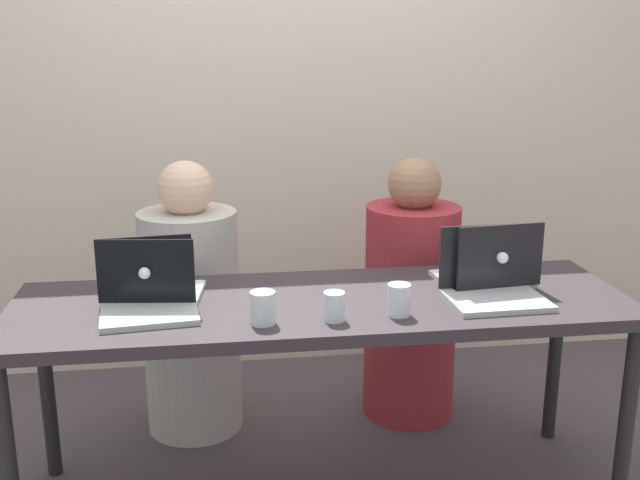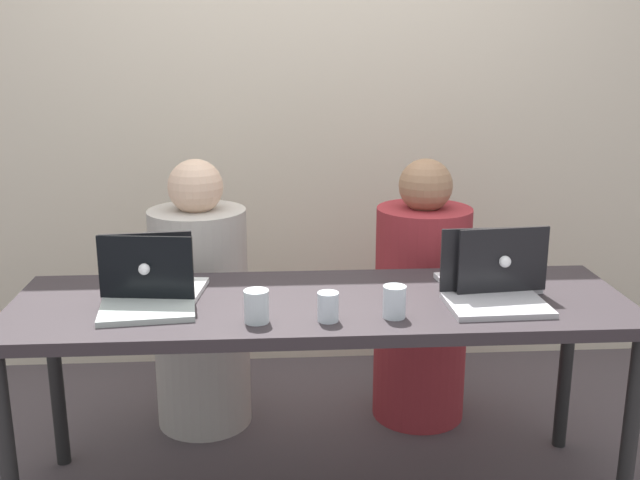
{
  "view_description": "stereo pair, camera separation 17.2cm",
  "coord_description": "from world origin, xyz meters",
  "views": [
    {
      "loc": [
        -0.32,
        -2.22,
        1.51
      ],
      "look_at": [
        0.0,
        0.06,
        0.88
      ],
      "focal_mm": 42.0,
      "sensor_mm": 36.0,
      "label": 1
    },
    {
      "loc": [
        -0.15,
        -2.24,
        1.51
      ],
      "look_at": [
        0.0,
        0.06,
        0.88
      ],
      "focal_mm": 42.0,
      "sensor_mm": 36.0,
      "label": 2
    }
  ],
  "objects": [
    {
      "name": "water_glass_center",
      "position": [
        0.01,
        -0.18,
        0.74
      ],
      "size": [
        0.06,
        0.06,
        0.09
      ],
      "color": "silver",
      "rests_on": "desk"
    },
    {
      "name": "water_glass_left",
      "position": [
        -0.2,
        -0.18,
        0.75
      ],
      "size": [
        0.07,
        0.07,
        0.1
      ],
      "color": "silver",
      "rests_on": "desk"
    },
    {
      "name": "laptop_back_right",
      "position": [
        0.57,
        0.06,
        0.75
      ],
      "size": [
        0.32,
        0.28,
        0.23
      ],
      "rotation": [
        0.0,
        0.0,
        3.25
      ],
      "color": "silver",
      "rests_on": "desk"
    },
    {
      "name": "person_on_right",
      "position": [
        0.44,
        0.54,
        0.47
      ],
      "size": [
        0.46,
        0.46,
        1.07
      ],
      "rotation": [
        0.0,
        0.0,
        3.41
      ],
      "color": "maroon",
      "rests_on": "ground"
    },
    {
      "name": "water_glass_right",
      "position": [
        0.21,
        -0.17,
        0.75
      ],
      "size": [
        0.07,
        0.07,
        0.1
      ],
      "color": "silver",
      "rests_on": "desk"
    },
    {
      "name": "desk",
      "position": [
        0.0,
        0.0,
        0.64
      ],
      "size": [
        1.96,
        0.61,
        0.7
      ],
      "color": "#2E272B",
      "rests_on": "ground"
    },
    {
      "name": "person_on_left",
      "position": [
        -0.44,
        0.54,
        0.48
      ],
      "size": [
        0.44,
        0.44,
        1.07
      ],
      "rotation": [
        0.0,
        0.0,
        3.33
      ],
      "color": "#B5AEA5",
      "rests_on": "ground"
    },
    {
      "name": "laptop_front_left",
      "position": [
        -0.54,
        -0.04,
        0.75
      ],
      "size": [
        0.31,
        0.27,
        0.22
      ],
      "rotation": [
        0.0,
        0.0,
        0.11
      ],
      "color": "#AEB8B4",
      "rests_on": "desk"
    },
    {
      "name": "laptop_back_left",
      "position": [
        -0.54,
        0.07,
        0.75
      ],
      "size": [
        0.32,
        0.27,
        0.22
      ],
      "rotation": [
        0.0,
        0.0,
        3.01
      ],
      "color": "silver",
      "rests_on": "desk"
    },
    {
      "name": "back_wall",
      "position": [
        0.0,
        1.18,
        1.22
      ],
      "size": [
        5.1,
        0.1,
        2.44
      ],
      "primitive_type": "cube",
      "color": "beige",
      "rests_on": "ground"
    },
    {
      "name": "laptop_front_right",
      "position": [
        0.53,
        -0.07,
        0.75
      ],
      "size": [
        0.31,
        0.27,
        0.22
      ],
      "rotation": [
        0.0,
        0.0,
        0.03
      ],
      "color": "#B3B1B7",
      "rests_on": "desk"
    }
  ]
}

